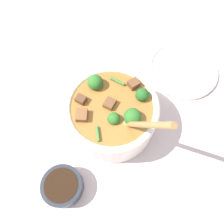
{
  "coord_description": "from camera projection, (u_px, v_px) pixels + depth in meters",
  "views": [
    {
      "loc": [
        0.13,
        -0.19,
        0.55
      ],
      "look_at": [
        0.0,
        0.0,
        0.07
      ],
      "focal_mm": 35.0,
      "sensor_mm": 36.0,
      "label": 1
    }
  ],
  "objects": [
    {
      "name": "condiment_bowl",
      "position": [
        63.0,
        187.0,
        0.5
      ],
      "size": [
        0.09,
        0.09,
        0.04
      ],
      "color": "#232833",
      "rests_on": "ground_plane"
    },
    {
      "name": "ground_plane",
      "position": [
        112.0,
        123.0,
        0.6
      ],
      "size": [
        4.0,
        4.0,
        0.0
      ],
      "primitive_type": "plane",
      "color": "silver"
    },
    {
      "name": "empty_plate",
      "position": [
        182.0,
        69.0,
        0.66
      ],
      "size": [
        0.21,
        0.21,
        0.02
      ],
      "color": "silver",
      "rests_on": "ground_plane"
    },
    {
      "name": "stew_bowl",
      "position": [
        112.0,
        113.0,
        0.54
      ],
      "size": [
        0.26,
        0.22,
        0.26
      ],
      "color": "white",
      "rests_on": "ground_plane"
    }
  ]
}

